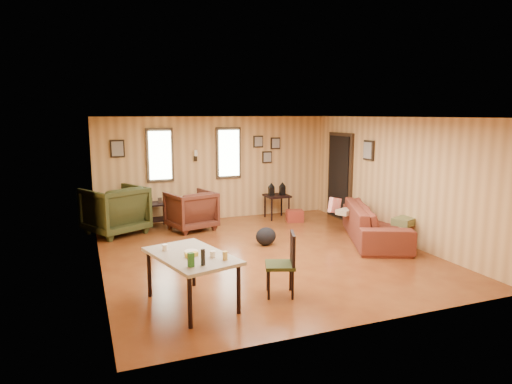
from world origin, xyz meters
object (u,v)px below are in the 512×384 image
Objects in this scene: recliner_brown at (191,208)px; side_table at (277,194)px; sofa at (375,217)px; end_table at (156,211)px; dining_table at (192,259)px; recliner_green at (115,208)px.

side_table is at bearing 173.31° from recliner_brown.
side_table is at bearing 46.96° from sofa.
side_table reaches higher than end_table.
dining_table is (-0.89, -3.88, 0.16)m from recliner_brown.
sofa is 3.83m from recliner_brown.
recliner_brown is 1.39× the size of end_table.
recliner_green reaches higher than recliner_brown.
recliner_green is (-4.72, 2.34, 0.08)m from sofa.
recliner_green is 1.66× the size of end_table.
side_table is at bearing 154.04° from recliner_green.
dining_table is at bearing -125.90° from side_table.
recliner_green is 1.27× the size of side_table.
side_table is (2.82, -0.16, 0.22)m from end_table.
recliner_green is at bearing -178.33° from side_table.
end_table is 4.37m from dining_table.
recliner_brown is at bearing -35.07° from end_table.
recliner_green reaches higher than dining_table.
side_table is 0.58× the size of dining_table.
sofa is 3.61× the size of end_table.
dining_table is (-3.04, -4.20, 0.03)m from side_table.
sofa is at bearing 8.12° from dining_table.
dining_table reaches higher than side_table.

